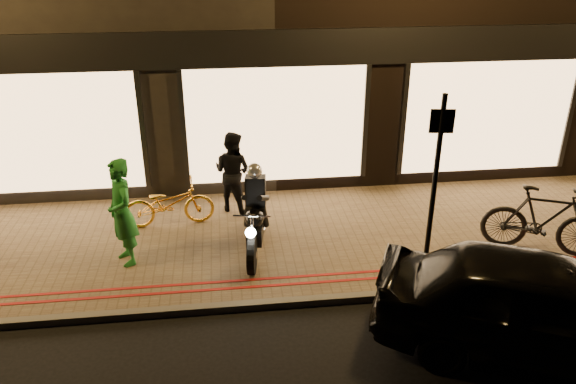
# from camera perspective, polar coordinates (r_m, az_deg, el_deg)

# --- Properties ---
(ground) EXTENTS (90.00, 90.00, 0.00)m
(ground) POSITION_cam_1_polar(r_m,az_deg,el_deg) (8.67, 1.64, -11.60)
(ground) COLOR black
(ground) RESTS_ON ground
(sidewalk) EXTENTS (50.00, 4.00, 0.12)m
(sidewalk) POSITION_cam_1_polar(r_m,az_deg,el_deg) (10.31, -0.01, -4.78)
(sidewalk) COLOR brown
(sidewalk) RESTS_ON ground
(kerb_stone) EXTENTS (50.00, 0.14, 0.12)m
(kerb_stone) POSITION_cam_1_polar(r_m,az_deg,el_deg) (8.68, 1.60, -11.08)
(kerb_stone) COLOR #59544C
(kerb_stone) RESTS_ON ground
(red_kerb_lines) EXTENTS (50.00, 0.26, 0.01)m
(red_kerb_lines) POSITION_cam_1_polar(r_m,az_deg,el_deg) (9.05, 1.13, -8.92)
(red_kerb_lines) COLOR maroon
(red_kerb_lines) RESTS_ON sidewalk
(motorcycle) EXTENTS (0.66, 1.93, 1.59)m
(motorcycle) POSITION_cam_1_polar(r_m,az_deg,el_deg) (9.55, -3.34, -2.76)
(motorcycle) COLOR black
(motorcycle) RESTS_ON sidewalk
(sign_post) EXTENTS (0.35, 0.09, 3.00)m
(sign_post) POSITION_cam_1_polar(r_m,az_deg,el_deg) (8.64, 14.70, 1.12)
(sign_post) COLOR black
(sign_post) RESTS_ON sidewalk
(bicycle_gold) EXTENTS (1.71, 0.72, 0.88)m
(bicycle_gold) POSITION_cam_1_polar(r_m,az_deg,el_deg) (10.71, -12.00, -1.16)
(bicycle_gold) COLOR gold
(bicycle_gold) RESTS_ON sidewalk
(bicycle_dark) EXTENTS (2.06, 1.32, 1.21)m
(bicycle_dark) POSITION_cam_1_polar(r_m,az_deg,el_deg) (10.46, 24.55, -2.64)
(bicycle_dark) COLOR black
(bicycle_dark) RESTS_ON sidewalk
(person_green) EXTENTS (0.69, 0.79, 1.83)m
(person_green) POSITION_cam_1_polar(r_m,az_deg,el_deg) (9.48, -16.53, -2.02)
(person_green) COLOR #207828
(person_green) RESTS_ON sidewalk
(person_dark) EXTENTS (0.99, 0.95, 1.62)m
(person_dark) POSITION_cam_1_polar(r_m,az_deg,el_deg) (10.98, -5.65, 2.06)
(person_dark) COLOR black
(person_dark) RESTS_ON sidewalk
(parked_car) EXTENTS (4.63, 3.38, 1.47)m
(parked_car) POSITION_cam_1_polar(r_m,az_deg,el_deg) (8.11, 24.43, -10.72)
(parked_car) COLOR black
(parked_car) RESTS_ON ground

